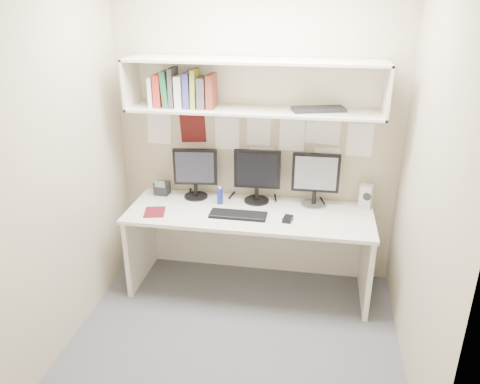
% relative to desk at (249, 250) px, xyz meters
% --- Properties ---
extents(floor, '(2.40, 2.00, 0.01)m').
position_rel_desk_xyz_m(floor, '(0.00, -0.65, -0.37)').
color(floor, '#4D4D52').
rests_on(floor, ground).
extents(wall_back, '(2.40, 0.02, 2.60)m').
position_rel_desk_xyz_m(wall_back, '(0.00, 0.35, 0.93)').
color(wall_back, tan).
rests_on(wall_back, ground).
extents(wall_front, '(2.40, 0.02, 2.60)m').
position_rel_desk_xyz_m(wall_front, '(0.00, -1.65, 0.93)').
color(wall_front, tan).
rests_on(wall_front, ground).
extents(wall_left, '(0.02, 2.00, 2.60)m').
position_rel_desk_xyz_m(wall_left, '(-1.20, -0.65, 0.93)').
color(wall_left, tan).
rests_on(wall_left, ground).
extents(wall_right, '(0.02, 2.00, 2.60)m').
position_rel_desk_xyz_m(wall_right, '(1.20, -0.65, 0.93)').
color(wall_right, tan).
rests_on(wall_right, ground).
extents(desk, '(2.00, 0.70, 0.73)m').
position_rel_desk_xyz_m(desk, '(0.00, 0.00, 0.00)').
color(desk, silver).
rests_on(desk, floor).
extents(overhead_hutch, '(2.00, 0.38, 0.40)m').
position_rel_desk_xyz_m(overhead_hutch, '(0.00, 0.21, 1.35)').
color(overhead_hutch, silver).
rests_on(overhead_hutch, wall_back).
extents(pinned_papers, '(1.92, 0.01, 0.48)m').
position_rel_desk_xyz_m(pinned_papers, '(0.00, 0.34, 0.88)').
color(pinned_papers, white).
rests_on(pinned_papers, wall_back).
extents(monitor_left, '(0.38, 0.21, 0.44)m').
position_rel_desk_xyz_m(monitor_left, '(-0.51, 0.22, 0.60)').
color(monitor_left, black).
rests_on(monitor_left, desk).
extents(monitor_center, '(0.39, 0.21, 0.46)m').
position_rel_desk_xyz_m(monitor_center, '(0.03, 0.22, 0.61)').
color(monitor_center, black).
rests_on(monitor_center, desk).
extents(monitor_right, '(0.39, 0.21, 0.45)m').
position_rel_desk_xyz_m(monitor_right, '(0.51, 0.22, 0.61)').
color(monitor_right, '#A5A5AA').
rests_on(monitor_right, desk).
extents(keyboard, '(0.46, 0.16, 0.02)m').
position_rel_desk_xyz_m(keyboard, '(-0.08, -0.11, 0.37)').
color(keyboard, black).
rests_on(keyboard, desk).
extents(mouse, '(0.08, 0.12, 0.03)m').
position_rel_desk_xyz_m(mouse, '(0.32, -0.12, 0.38)').
color(mouse, black).
rests_on(mouse, desk).
extents(speaker, '(0.13, 0.13, 0.20)m').
position_rel_desk_xyz_m(speaker, '(0.94, 0.24, 0.46)').
color(speaker, '#B6B6B1').
rests_on(speaker, desk).
extents(blue_bottle, '(0.05, 0.05, 0.15)m').
position_rel_desk_xyz_m(blue_bottle, '(-0.27, 0.11, 0.44)').
color(blue_bottle, navy).
rests_on(blue_bottle, desk).
extents(maroon_notebook, '(0.20, 0.23, 0.01)m').
position_rel_desk_xyz_m(maroon_notebook, '(-0.76, -0.16, 0.37)').
color(maroon_notebook, '#540E17').
rests_on(maroon_notebook, desk).
extents(desk_phone, '(0.13, 0.12, 0.15)m').
position_rel_desk_xyz_m(desk_phone, '(-0.82, 0.22, 0.42)').
color(desk_phone, black).
rests_on(desk_phone, desk).
extents(book_stack, '(0.52, 0.19, 0.31)m').
position_rel_desk_xyz_m(book_stack, '(-0.56, 0.15, 1.31)').
color(book_stack, white).
rests_on(book_stack, overhead_hutch).
extents(hutch_tray, '(0.43, 0.26, 0.03)m').
position_rel_desk_xyz_m(hutch_tray, '(0.50, 0.18, 1.19)').
color(hutch_tray, black).
rests_on(hutch_tray, overhead_hutch).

